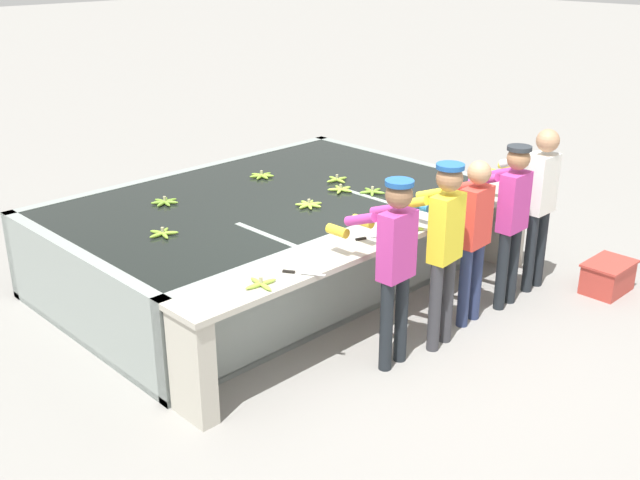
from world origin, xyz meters
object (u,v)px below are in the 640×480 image
banana_bunch_floating_3 (309,205)px  banana_bunch_ledge_0 (261,284)px  worker_4 (539,195)px  crate (608,277)px  knife_0 (297,272)px  worker_0 (393,256)px  worker_1 (442,238)px  banana_bunch_ledge_1 (409,227)px  banana_bunch_floating_6 (341,189)px  knife_1 (368,238)px  banana_bunch_floating_5 (337,180)px  banana_bunch_floating_1 (163,233)px  banana_bunch_floating_0 (372,192)px  worker_3 (510,211)px  worker_2 (471,228)px  banana_bunch_floating_2 (262,176)px  banana_bunch_floating_4 (165,202)px

banana_bunch_floating_3 → banana_bunch_ledge_0: (-1.55, -1.10, 0.00)m
worker_4 → crate: 1.15m
knife_0 → worker_0: bearing=-32.7°
worker_1 → banana_bunch_ledge_1: size_ratio=6.10×
banana_bunch_floating_6 → knife_0: banana_bunch_floating_6 is taller
banana_bunch_floating_3 → worker_1: bearing=-89.4°
knife_1 → banana_bunch_floating_5: bearing=53.4°
worker_1 → banana_bunch_floating_3: (-0.02, 1.62, -0.10)m
banana_bunch_floating_1 → banana_bunch_ledge_1: (1.69, -1.46, 0.00)m
banana_bunch_floating_0 → banana_bunch_floating_6: (-0.18, 0.29, 0.00)m
banana_bunch_floating_5 → knife_1: bearing=-126.6°
worker_1 → worker_3: bearing=1.6°
banana_bunch_floating_0 → banana_bunch_floating_1: (-2.24, 0.51, 0.00)m
banana_bunch_ledge_1 → worker_0: bearing=-149.7°
worker_1 → knife_0: bearing=157.5°
banana_bunch_floating_5 → banana_bunch_ledge_1: 1.62m
worker_2 → banana_bunch_floating_5: size_ratio=5.59×
banana_bunch_ledge_0 → crate: 3.93m
banana_bunch_floating_1 → knife_0: banana_bunch_floating_1 is taller
worker_2 → knife_1: 0.97m
banana_bunch_floating_0 → banana_bunch_ledge_1: banana_bunch_ledge_1 is taller
knife_1 → crate: bearing=-26.4°
worker_3 → worker_4: (0.55, 0.02, 0.03)m
worker_4 → banana_bunch_ledge_1: (-1.47, 0.45, -0.08)m
worker_1 → banana_bunch_floating_6: (0.56, 1.74, -0.09)m
worker_1 → banana_bunch_floating_1: 2.48m
worker_0 → banana_bunch_floating_2: worker_0 is taller
banana_bunch_floating_6 → worker_2: bearing=-90.3°
banana_bunch_floating_4 → banana_bunch_ledge_1: bearing=-61.6°
banana_bunch_floating_1 → crate: 4.49m
worker_2 → worker_1: bearing=-171.6°
knife_0 → crate: 3.59m
worker_1 → worker_0: bearing=172.0°
banana_bunch_floating_6 → banana_bunch_floating_1: bearing=173.8°
worker_1 → banana_bunch_ledge_0: worker_1 is taller
banana_bunch_floating_1 → banana_bunch_floating_5: bearing=1.2°
worker_1 → banana_bunch_floating_4: size_ratio=5.96×
banana_bunch_ledge_1 → banana_bunch_floating_4: bearing=118.4°
crate → banana_bunch_floating_2: bearing=119.2°
worker_4 → knife_0: worker_4 is taller
knife_1 → worker_0: bearing=-118.7°
worker_4 → worker_1: bearing=-178.2°
banana_bunch_floating_6 → banana_bunch_ledge_1: size_ratio=1.01×
banana_bunch_floating_2 → banana_bunch_ledge_0: banana_bunch_ledge_0 is taller
banana_bunch_ledge_1 → worker_4: bearing=-17.2°
worker_4 → banana_bunch_floating_2: 2.99m
banana_bunch_floating_2 → banana_bunch_floating_3: size_ratio=1.00×
worker_1 → banana_bunch_floating_4: 2.88m
worker_0 → banana_bunch_floating_0: size_ratio=5.93×
knife_1 → worker_4: bearing=-16.5°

